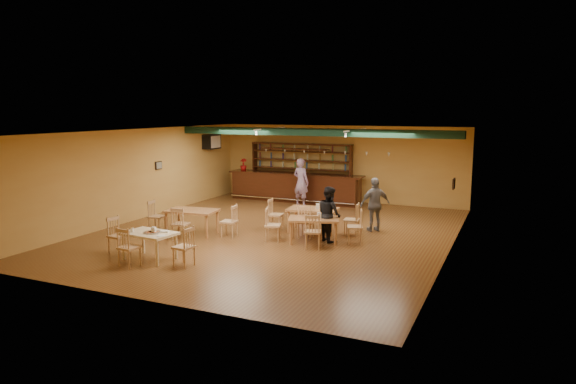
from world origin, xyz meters
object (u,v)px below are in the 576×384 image
at_px(patron_right_a, 329,214).
at_px(patron_bar, 301,182).
at_px(dining_table_b, 313,220).
at_px(bar_counter, 295,187).
at_px(dining_table_d, 314,230).
at_px(near_table, 150,246).
at_px(dining_table_c, 192,222).

bearing_deg(patron_right_a, patron_bar, -16.16).
relative_size(dining_table_b, patron_right_a, 0.94).
bearing_deg(bar_counter, dining_table_d, -62.25).
bearing_deg(dining_table_d, near_table, -152.84).
height_order(dining_table_c, patron_bar, patron_bar).
bearing_deg(near_table, dining_table_b, 64.45).
height_order(dining_table_b, patron_right_a, patron_right_a).
relative_size(dining_table_c, patron_bar, 0.80).
relative_size(dining_table_b, patron_bar, 0.79).
xyz_separation_m(dining_table_c, patron_bar, (1.19, 5.47, 0.55)).
height_order(dining_table_d, near_table, dining_table_d).
bearing_deg(bar_counter, patron_right_a, -58.24).
relative_size(bar_counter, near_table, 4.39).
xyz_separation_m(bar_counter, dining_table_c, (-0.59, -6.29, -0.20)).
bearing_deg(patron_bar, bar_counter, -38.90).
bearing_deg(patron_right_a, bar_counter, -15.30).
relative_size(bar_counter, patron_bar, 3.04).
relative_size(near_table, patron_right_a, 0.82).
bearing_deg(near_table, patron_right_a, 51.37).
relative_size(bar_counter, patron_right_a, 3.60).
distance_m(dining_table_b, dining_table_c, 3.56).
relative_size(dining_table_b, dining_table_c, 0.99).
bearing_deg(patron_bar, dining_table_d, 131.03).
xyz_separation_m(dining_table_b, dining_table_d, (0.45, -1.09, -0.02)).
distance_m(dining_table_b, patron_bar, 4.31).
xyz_separation_m(dining_table_c, near_table, (0.54, -2.59, -0.03)).
bearing_deg(dining_table_c, patron_bar, 71.01).
bearing_deg(dining_table_b, patron_bar, 111.93).
height_order(bar_counter, patron_bar, patron_bar).
bearing_deg(dining_table_b, dining_table_d, -72.88).
height_order(bar_counter, dining_table_c, bar_counter).
height_order(dining_table_d, patron_right_a, patron_right_a).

